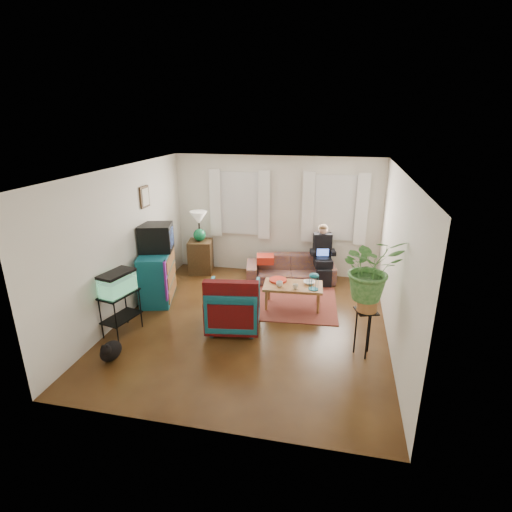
% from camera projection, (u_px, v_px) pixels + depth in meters
% --- Properties ---
extents(floor, '(4.50, 5.00, 0.01)m').
position_uv_depth(floor, '(251.00, 324.00, 6.86)').
color(floor, '#4F2B14').
rests_on(floor, ground).
extents(ceiling, '(4.50, 5.00, 0.01)m').
position_uv_depth(ceiling, '(250.00, 171.00, 6.00)').
color(ceiling, white).
rests_on(ceiling, wall_back).
extents(wall_back, '(4.50, 0.01, 2.60)m').
position_uv_depth(wall_back, '(276.00, 216.00, 8.74)').
color(wall_back, silver).
rests_on(wall_back, floor).
extents(wall_front, '(4.50, 0.01, 2.60)m').
position_uv_depth(wall_front, '(197.00, 329.00, 4.13)').
color(wall_front, silver).
rests_on(wall_front, floor).
extents(wall_left, '(0.01, 5.00, 2.60)m').
position_uv_depth(wall_left, '(124.00, 244.00, 6.88)').
color(wall_left, silver).
rests_on(wall_left, floor).
extents(wall_right, '(0.01, 5.00, 2.60)m').
position_uv_depth(wall_right, '(397.00, 263.00, 5.99)').
color(wall_right, silver).
rests_on(wall_right, floor).
extents(window_left, '(1.08, 0.04, 1.38)m').
position_uv_depth(window_left, '(240.00, 204.00, 8.79)').
color(window_left, white).
rests_on(window_left, wall_back).
extents(window_right, '(1.08, 0.04, 1.38)m').
position_uv_depth(window_right, '(335.00, 208.00, 8.39)').
color(window_right, white).
rests_on(window_right, wall_back).
extents(curtains_left, '(1.36, 0.06, 1.50)m').
position_uv_depth(curtains_left, '(239.00, 204.00, 8.72)').
color(curtains_left, white).
rests_on(curtains_left, wall_back).
extents(curtains_right, '(1.36, 0.06, 1.50)m').
position_uv_depth(curtains_right, '(335.00, 209.00, 8.31)').
color(curtains_right, white).
rests_on(curtains_right, wall_back).
extents(picture_frame, '(0.04, 0.32, 0.40)m').
position_uv_depth(picture_frame, '(145.00, 197.00, 7.44)').
color(picture_frame, '#3D2616').
rests_on(picture_frame, wall_left).
extents(area_rug, '(2.12, 1.75, 0.01)m').
position_uv_depth(area_rug, '(283.00, 302.00, 7.64)').
color(area_rug, brown).
rests_on(area_rug, floor).
extents(sofa, '(1.99, 1.11, 0.73)m').
position_uv_depth(sofa, '(290.00, 264.00, 8.55)').
color(sofa, brown).
rests_on(sofa, floor).
extents(seated_person, '(0.58, 0.66, 1.12)m').
position_uv_depth(seated_person, '(322.00, 256.00, 8.49)').
color(seated_person, black).
rests_on(seated_person, sofa).
extents(side_table, '(0.60, 0.60, 0.74)m').
position_uv_depth(side_table, '(201.00, 257.00, 9.02)').
color(side_table, '#422518').
rests_on(side_table, floor).
extents(table_lamp, '(0.45, 0.45, 0.68)m').
position_uv_depth(table_lamp, '(199.00, 227.00, 8.79)').
color(table_lamp, white).
rests_on(table_lamp, side_table).
extents(dresser, '(0.80, 1.17, 0.96)m').
position_uv_depth(dresser, '(157.00, 276.00, 7.66)').
color(dresser, navy).
rests_on(dresser, floor).
extents(crt_tv, '(0.71, 0.67, 0.51)m').
position_uv_depth(crt_tv, '(156.00, 237.00, 7.51)').
color(crt_tv, black).
rests_on(crt_tv, dresser).
extents(aquarium_stand, '(0.49, 0.70, 0.71)m').
position_uv_depth(aquarium_stand, '(121.00, 313.00, 6.47)').
color(aquarium_stand, black).
rests_on(aquarium_stand, floor).
extents(aquarium, '(0.44, 0.63, 0.37)m').
position_uv_depth(aquarium, '(117.00, 283.00, 6.29)').
color(aquarium, '#7FD899').
rests_on(aquarium, aquarium_stand).
extents(black_cat, '(0.34, 0.45, 0.35)m').
position_uv_depth(black_cat, '(111.00, 349.00, 5.81)').
color(black_cat, black).
rests_on(black_cat, floor).
extents(armchair, '(0.95, 0.90, 0.86)m').
position_uv_depth(armchair, '(234.00, 304.00, 6.62)').
color(armchair, navy).
rests_on(armchair, floor).
extents(serape_throw, '(0.89, 0.33, 0.71)m').
position_uv_depth(serape_throw, '(231.00, 303.00, 6.25)').
color(serape_throw, '#9E0A0A').
rests_on(serape_throw, armchair).
extents(coffee_table, '(1.11, 0.66, 0.45)m').
position_uv_depth(coffee_table, '(293.00, 296.00, 7.40)').
color(coffee_table, brown).
rests_on(coffee_table, floor).
extents(cup_a, '(0.13, 0.13, 0.10)m').
position_uv_depth(cup_a, '(279.00, 284.00, 7.25)').
color(cup_a, white).
rests_on(cup_a, coffee_table).
extents(cup_b, '(0.10, 0.10, 0.09)m').
position_uv_depth(cup_b, '(295.00, 287.00, 7.14)').
color(cup_b, beige).
rests_on(cup_b, coffee_table).
extents(bowl, '(0.23, 0.23, 0.05)m').
position_uv_depth(bowl, '(309.00, 282.00, 7.37)').
color(bowl, white).
rests_on(bowl, coffee_table).
extents(snack_tray, '(0.35, 0.35, 0.04)m').
position_uv_depth(snack_tray, '(278.00, 280.00, 7.50)').
color(snack_tray, '#B21414').
rests_on(snack_tray, coffee_table).
extents(birdcage, '(0.19, 0.19, 0.31)m').
position_uv_depth(birdcage, '(314.00, 281.00, 7.09)').
color(birdcage, '#115B6B').
rests_on(birdcage, coffee_table).
extents(plant_stand, '(0.39, 0.39, 0.73)m').
position_uv_depth(plant_stand, '(364.00, 333.00, 5.87)').
color(plant_stand, black).
rests_on(plant_stand, floor).
extents(potted_plant, '(1.02, 0.95, 0.93)m').
position_uv_depth(potted_plant, '(370.00, 278.00, 5.58)').
color(potted_plant, '#599947').
rests_on(potted_plant, plant_stand).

